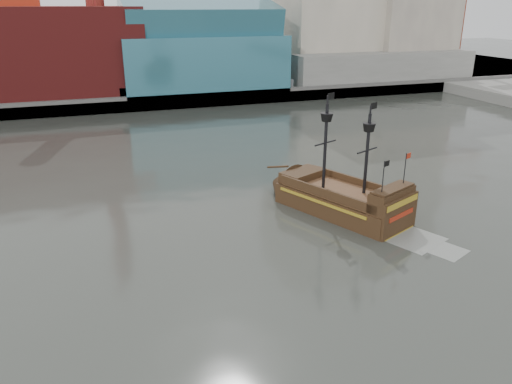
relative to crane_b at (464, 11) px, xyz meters
name	(u,v)px	position (x,y,z in m)	size (l,w,h in m)	color
ground	(309,294)	(-88.23, -92.00, -15.57)	(400.00, 400.00, 0.00)	#2B2E28
promenade_far	(137,81)	(-88.23, 0.00, -14.57)	(220.00, 60.00, 2.00)	slate
seawall	(157,103)	(-88.23, -29.50, -14.27)	(220.00, 1.00, 2.60)	#4C4C49
crane_b	(464,11)	(0.00, 0.00, 0.00)	(19.10, 4.00, 26.25)	slate
pirate_ship	(343,203)	(-79.79, -80.96, -14.56)	(10.08, 15.54, 11.24)	black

